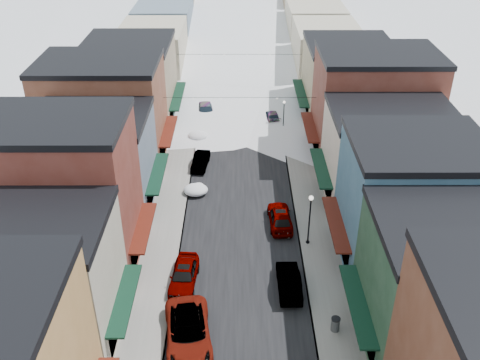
{
  "coord_description": "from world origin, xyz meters",
  "views": [
    {
      "loc": [
        -0.1,
        -13.63,
        27.81
      ],
      "look_at": [
        0.0,
        28.52,
        2.75
      ],
      "focal_mm": 40.0,
      "sensor_mm": 36.0,
      "label": 1
    }
  ],
  "objects_px": {
    "car_white_suv": "(188,332)",
    "streetlamp_near": "(310,214)",
    "car_silver_sedan": "(184,275)",
    "trash_can": "(335,324)",
    "car_green_sedan": "(289,281)",
    "car_dark_hatch": "(201,161)"
  },
  "relations": [
    {
      "from": "car_white_suv",
      "to": "car_silver_sedan",
      "type": "bearing_deg",
      "value": 89.9
    },
    {
      "from": "car_dark_hatch",
      "to": "car_green_sedan",
      "type": "relative_size",
      "value": 0.88
    },
    {
      "from": "car_silver_sedan",
      "to": "trash_can",
      "type": "bearing_deg",
      "value": -20.63
    },
    {
      "from": "trash_can",
      "to": "streetlamp_near",
      "type": "relative_size",
      "value": 0.23
    },
    {
      "from": "trash_can",
      "to": "streetlamp_near",
      "type": "distance_m",
      "value": 10.16
    },
    {
      "from": "car_white_suv",
      "to": "streetlamp_near",
      "type": "height_order",
      "value": "streetlamp_near"
    },
    {
      "from": "car_silver_sedan",
      "to": "trash_can",
      "type": "distance_m",
      "value": 11.87
    },
    {
      "from": "trash_can",
      "to": "streetlamp_near",
      "type": "height_order",
      "value": "streetlamp_near"
    },
    {
      "from": "car_green_sedan",
      "to": "trash_can",
      "type": "relative_size",
      "value": 4.37
    },
    {
      "from": "car_green_sedan",
      "to": "trash_can",
      "type": "bearing_deg",
      "value": 122.51
    },
    {
      "from": "car_silver_sedan",
      "to": "streetlamp_near",
      "type": "relative_size",
      "value": 1.04
    },
    {
      "from": "car_dark_hatch",
      "to": "streetlamp_near",
      "type": "xyz_separation_m",
      "value": [
        9.88,
        -13.43,
        2.41
      ]
    },
    {
      "from": "trash_can",
      "to": "car_green_sedan",
      "type": "bearing_deg",
      "value": 123.53
    },
    {
      "from": "car_white_suv",
      "to": "car_green_sedan",
      "type": "relative_size",
      "value": 1.37
    },
    {
      "from": "car_green_sedan",
      "to": "streetlamp_near",
      "type": "height_order",
      "value": "streetlamp_near"
    },
    {
      "from": "car_green_sedan",
      "to": "car_dark_hatch",
      "type": "bearing_deg",
      "value": -68.67
    },
    {
      "from": "car_green_sedan",
      "to": "trash_can",
      "type": "height_order",
      "value": "car_green_sedan"
    },
    {
      "from": "car_white_suv",
      "to": "trash_can",
      "type": "distance_m",
      "value": 10.02
    },
    {
      "from": "streetlamp_near",
      "to": "car_silver_sedan",
      "type": "bearing_deg",
      "value": -153.96
    },
    {
      "from": "trash_can",
      "to": "car_silver_sedan",
      "type": "bearing_deg",
      "value": 155.33
    },
    {
      "from": "trash_can",
      "to": "streetlamp_near",
      "type": "xyz_separation_m",
      "value": [
        -0.77,
        9.85,
        2.4
      ]
    },
    {
      "from": "car_white_suv",
      "to": "car_dark_hatch",
      "type": "relative_size",
      "value": 1.54
    }
  ]
}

